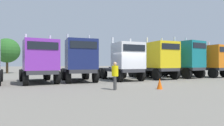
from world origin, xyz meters
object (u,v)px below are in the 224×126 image
semi_truck_teal (185,59)px  visitor_in_hivis (115,74)px  semi_truck_purple (39,61)px  semi_truck_yellow (159,60)px  semi_truck_navy (80,60)px  semi_truck_orange (210,61)px  semi_truck_white (124,61)px  traffic_cone_mid (160,84)px

semi_truck_teal → visitor_in_hivis: size_ratio=3.82×
semi_truck_purple → semi_truck_yellow: bearing=83.3°
semi_truck_teal → semi_truck_navy: bearing=-98.1°
semi_truck_navy → visitor_in_hivis: 5.74m
visitor_in_hivis → semi_truck_orange: bearing=53.1°
semi_truck_yellow → visitor_in_hivis: 9.22m
semi_truck_purple → semi_truck_white: (7.38, -0.51, 0.01)m
semi_truck_navy → semi_truck_white: semi_truck_navy is taller
semi_truck_yellow → semi_truck_orange: size_ratio=0.98×
semi_truck_navy → semi_truck_yellow: semi_truck_yellow is taller
semi_truck_orange → semi_truck_yellow: bearing=-96.3°
semi_truck_purple → semi_truck_teal: semi_truck_teal is taller
semi_truck_orange → semi_truck_white: bearing=-95.6°
semi_truck_navy → visitor_in_hivis: semi_truck_navy is taller
semi_truck_white → visitor_in_hivis: size_ratio=3.56×
semi_truck_yellow → visitor_in_hivis: size_ratio=3.63×
semi_truck_purple → semi_truck_yellow: size_ratio=1.05×
semi_truck_purple → traffic_cone_mid: bearing=39.9°
semi_truck_navy → traffic_cone_mid: (3.33, -6.51, -1.51)m
semi_truck_white → visitor_in_hivis: semi_truck_white is taller
semi_truck_purple → traffic_cone_mid: size_ratio=9.54×
semi_truck_purple → semi_truck_orange: (18.57, -0.61, 0.12)m
semi_truck_orange → traffic_cone_mid: (-12.03, -6.09, -1.57)m
semi_truck_white → semi_truck_teal: semi_truck_teal is taller
semi_truck_white → semi_truck_yellow: semi_truck_yellow is taller
semi_truck_navy → visitor_in_hivis: (0.70, -5.63, -0.88)m
semi_truck_yellow → semi_truck_navy: bearing=-91.3°
traffic_cone_mid → semi_truck_purple: bearing=134.3°
semi_truck_purple → semi_truck_yellow: (11.35, -0.45, 0.15)m
semi_truck_teal → traffic_cone_mid: bearing=-60.3°
semi_truck_navy → semi_truck_orange: (15.35, -0.42, 0.05)m
semi_truck_purple → semi_truck_orange: 18.58m
semi_truck_yellow → semi_truck_orange: bearing=89.3°
semi_truck_purple → semi_truck_white: bearing=81.6°
semi_truck_teal → traffic_cone_mid: semi_truck_teal is taller
semi_truck_white → semi_truck_yellow: size_ratio=0.98×
semi_truck_white → semi_truck_teal: bearing=92.0°
semi_truck_white → semi_truck_yellow: bearing=91.6°
semi_truck_navy → semi_truck_purple: bearing=-89.2°
semi_truck_teal → traffic_cone_mid: size_ratio=9.62×
semi_truck_orange → traffic_cone_mid: 13.57m
semi_truck_white → traffic_cone_mid: 6.41m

